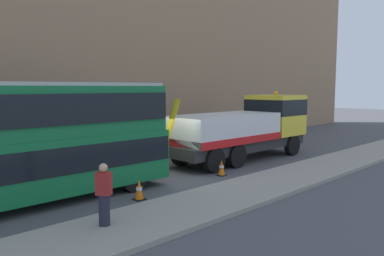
# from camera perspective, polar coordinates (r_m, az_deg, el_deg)

# --- Properties ---
(ground_plane) EXTENTS (120.00, 120.00, 0.00)m
(ground_plane) POSITION_cam_1_polar(r_m,az_deg,el_deg) (17.26, -4.07, -7.03)
(ground_plane) COLOR #4C4C51
(near_kerb) EXTENTS (60.00, 2.80, 0.15)m
(near_kerb) POSITION_cam_1_polar(r_m,az_deg,el_deg) (14.41, 7.02, -9.40)
(near_kerb) COLOR gray
(near_kerb) RESTS_ON ground_plane
(building_facade) EXTENTS (60.00, 1.50, 16.00)m
(building_facade) POSITION_cam_1_polar(r_m,az_deg,el_deg) (22.98, -16.17, 16.26)
(building_facade) COLOR #9E7A5B
(building_facade) RESTS_ON ground_plane
(recovery_tow_truck) EXTENTS (10.15, 2.73, 3.67)m
(recovery_tow_truck) POSITION_cam_1_polar(r_m,az_deg,el_deg) (21.19, 8.00, 0.18)
(recovery_tow_truck) COLOR #2D2D2D
(recovery_tow_truck) RESTS_ON ground_plane
(double_decker_bus) EXTENTS (11.07, 2.66, 4.06)m
(double_decker_bus) POSITION_cam_1_polar(r_m,az_deg,el_deg) (13.66, -24.82, -1.53)
(double_decker_bus) COLOR #146B38
(double_decker_bus) RESTS_ON ground_plane
(pedestrian_onlooker) EXTENTS (0.44, 0.48, 1.71)m
(pedestrian_onlooker) POSITION_cam_1_polar(r_m,az_deg,el_deg) (10.91, -12.79, -9.60)
(pedestrian_onlooker) COLOR #232333
(pedestrian_onlooker) RESTS_ON near_kerb
(traffic_cone_near_bus) EXTENTS (0.36, 0.36, 0.72)m
(traffic_cone_near_bus) POSITION_cam_1_polar(r_m,az_deg,el_deg) (13.74, -7.75, -9.03)
(traffic_cone_near_bus) COLOR orange
(traffic_cone_near_bus) RESTS_ON ground_plane
(traffic_cone_midway) EXTENTS (0.36, 0.36, 0.72)m
(traffic_cone_midway) POSITION_cam_1_polar(r_m,az_deg,el_deg) (17.29, 4.36, -5.86)
(traffic_cone_midway) COLOR orange
(traffic_cone_midway) RESTS_ON ground_plane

